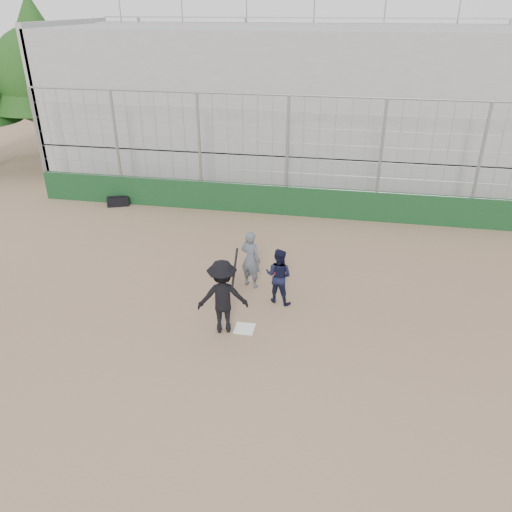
% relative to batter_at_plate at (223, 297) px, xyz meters
% --- Properties ---
extents(ground, '(90.00, 90.00, 0.00)m').
position_rel_batter_at_plate_xyz_m(ground, '(0.46, 0.11, -0.87)').
color(ground, brown).
rests_on(ground, ground).
extents(home_plate, '(0.44, 0.44, 0.02)m').
position_rel_batter_at_plate_xyz_m(home_plate, '(0.46, 0.11, -0.85)').
color(home_plate, white).
rests_on(home_plate, ground).
extents(backstop, '(18.10, 0.25, 4.04)m').
position_rel_batter_at_plate_xyz_m(backstop, '(0.46, 7.11, 0.09)').
color(backstop, '#103417').
rests_on(backstop, ground).
extents(bleachers, '(20.25, 6.70, 6.98)m').
position_rel_batter_at_plate_xyz_m(bleachers, '(0.46, 12.06, 2.06)').
color(bleachers, gray).
rests_on(bleachers, ground).
extents(tree_left, '(4.48, 4.48, 7.00)m').
position_rel_batter_at_plate_xyz_m(tree_left, '(-10.54, 11.11, 3.52)').
color(tree_left, '#322112').
rests_on(tree_left, ground).
extents(batter_at_plate, '(1.25, 0.92, 1.89)m').
position_rel_batter_at_plate_xyz_m(batter_at_plate, '(0.00, 0.00, 0.00)').
color(batter_at_plate, black).
rests_on(batter_at_plate, ground).
extents(catcher_crouched, '(0.84, 0.74, 1.00)m').
position_rel_batter_at_plate_xyz_m(catcher_crouched, '(1.03, 1.38, -0.37)').
color(catcher_crouched, black).
rests_on(catcher_crouched, ground).
extents(umpire, '(0.66, 0.55, 1.38)m').
position_rel_batter_at_plate_xyz_m(umpire, '(0.22, 2.03, -0.18)').
color(umpire, '#47515A').
rests_on(umpire, ground).
extents(equipment_bag, '(0.83, 0.59, 0.37)m').
position_rel_batter_at_plate_xyz_m(equipment_bag, '(-5.62, 6.78, -0.70)').
color(equipment_bag, black).
rests_on(equipment_bag, ground).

